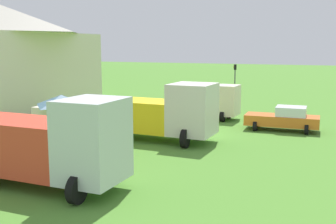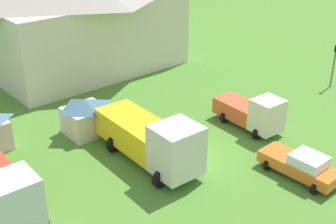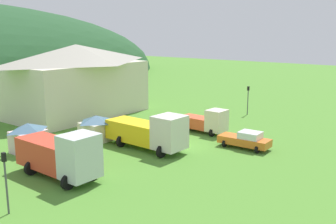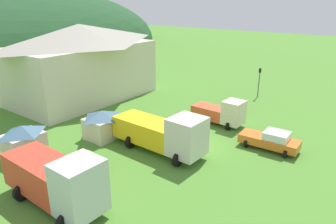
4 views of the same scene
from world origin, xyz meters
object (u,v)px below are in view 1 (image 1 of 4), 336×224
object	(u,v)px
traffic_light_east	(235,78)
play_shed_cream	(62,115)
depot_building	(3,57)
flatbed_truck_yellow	(156,112)
service_pickup_orange	(284,119)
traffic_cone_near_pickup	(187,114)
light_truck_cream	(211,103)
tow_truck_silver	(47,143)

from	to	relation	value
traffic_light_east	play_shed_cream	bearing A→B (deg)	162.65
depot_building	flatbed_truck_yellow	bearing A→B (deg)	-108.96
depot_building	service_pickup_orange	xyz separation A→B (m)	(-0.15, -24.06, -3.89)
traffic_cone_near_pickup	depot_building	bearing A→B (deg)	104.48
depot_building	traffic_cone_near_pickup	xyz separation A→B (m)	(4.05, -15.67, -4.71)
light_truck_cream	traffic_light_east	world-z (taller)	traffic_light_east
flatbed_truck_yellow	depot_building	bearing A→B (deg)	163.01
light_truck_cream	service_pickup_orange	size ratio (longest dim) A/B	1.10
traffic_cone_near_pickup	tow_truck_silver	bearing A→B (deg)	-177.61
depot_building	flatbed_truck_yellow	distance (m)	18.42
traffic_cone_near_pickup	traffic_light_east	bearing A→B (deg)	-10.97
light_truck_cream	traffic_cone_near_pickup	world-z (taller)	light_truck_cream
flatbed_truck_yellow	traffic_light_east	bearing A→B (deg)	91.00
tow_truck_silver	service_pickup_orange	bearing A→B (deg)	64.62
tow_truck_silver	traffic_light_east	size ratio (longest dim) A/B	2.00
tow_truck_silver	light_truck_cream	world-z (taller)	tow_truck_silver
play_shed_cream	flatbed_truck_yellow	xyz separation A→B (m)	(1.07, -6.09, 0.37)
play_shed_cream	flatbed_truck_yellow	world-z (taller)	flatbed_truck_yellow
tow_truck_silver	flatbed_truck_yellow	size ratio (longest dim) A/B	0.90
depot_building	play_shed_cream	xyz separation A→B (m)	(-6.98, -11.09, -3.37)
flatbed_truck_yellow	light_truck_cream	xyz separation A→B (m)	(8.32, -0.99, -0.44)
traffic_light_east	traffic_cone_near_pickup	world-z (taller)	traffic_light_east
service_pickup_orange	traffic_cone_near_pickup	world-z (taller)	service_pickup_orange
depot_building	light_truck_cream	xyz separation A→B (m)	(2.42, -18.18, -3.43)
service_pickup_orange	light_truck_cream	bearing A→B (deg)	154.82
tow_truck_silver	service_pickup_orange	size ratio (longest dim) A/B	1.53
depot_building	traffic_light_east	size ratio (longest dim) A/B	4.84
tow_truck_silver	flatbed_truck_yellow	bearing A→B (deg)	86.82
depot_building	traffic_light_east	bearing A→B (deg)	-52.20
play_shed_cream	traffic_cone_near_pickup	bearing A→B (deg)	-22.53
flatbed_truck_yellow	traffic_cone_near_pickup	size ratio (longest dim) A/B	15.17
traffic_light_east	traffic_cone_near_pickup	size ratio (longest dim) A/B	6.81
tow_truck_silver	flatbed_truck_yellow	xyz separation A→B (m)	(9.47, -0.71, -0.12)
depot_building	tow_truck_silver	size ratio (longest dim) A/B	2.42
light_truck_cream	traffic_cone_near_pickup	size ratio (longest dim) A/B	9.80
light_truck_cream	service_pickup_orange	xyz separation A→B (m)	(-2.57, -5.88, -0.46)
tow_truck_silver	flatbed_truck_yellow	world-z (taller)	tow_truck_silver
depot_building	tow_truck_silver	distance (m)	22.72
flatbed_truck_yellow	traffic_light_east	size ratio (longest dim) A/B	2.23
light_truck_cream	service_pickup_orange	bearing A→B (deg)	-20.86
depot_building	tow_truck_silver	world-z (taller)	depot_building
play_shed_cream	light_truck_cream	xyz separation A→B (m)	(9.39, -7.09, -0.07)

